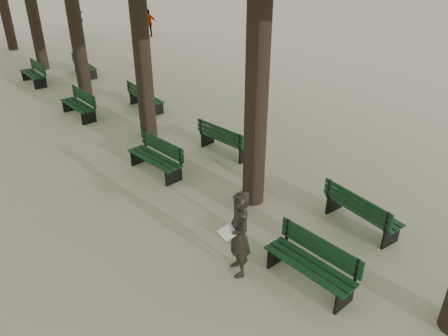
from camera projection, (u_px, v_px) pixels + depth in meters
ground at (302, 299)px, 7.80m from camera, size 120.00×120.00×0.00m
bench_left_0 at (309, 272)px, 8.02m from camera, size 0.67×1.83×0.92m
bench_left_1 at (155, 164)px, 11.78m from camera, size 0.75×1.85×0.92m
bench_left_2 at (79, 110)px, 15.37m from camera, size 0.63×1.82×0.92m
bench_left_3 at (34, 78)px, 18.72m from camera, size 0.59×1.81×0.92m
bench_right_0 at (361, 216)px, 9.59m from camera, size 0.70×1.84×0.92m
bench_right_1 at (226, 144)px, 12.86m from camera, size 0.78×1.86×0.92m
bench_right_2 at (146, 102)px, 16.08m from camera, size 0.61×1.81×0.92m
bench_right_3 at (85, 70)px, 19.87m from camera, size 0.73×1.84×0.92m
man_with_map at (239, 234)px, 8.02m from camera, size 0.73×0.79×1.77m
pedestrian_c at (149, 23)px, 27.10m from camera, size 1.00×0.73×1.63m
pedestrian_b at (79, 23)px, 27.12m from camera, size 0.97×1.03×1.67m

